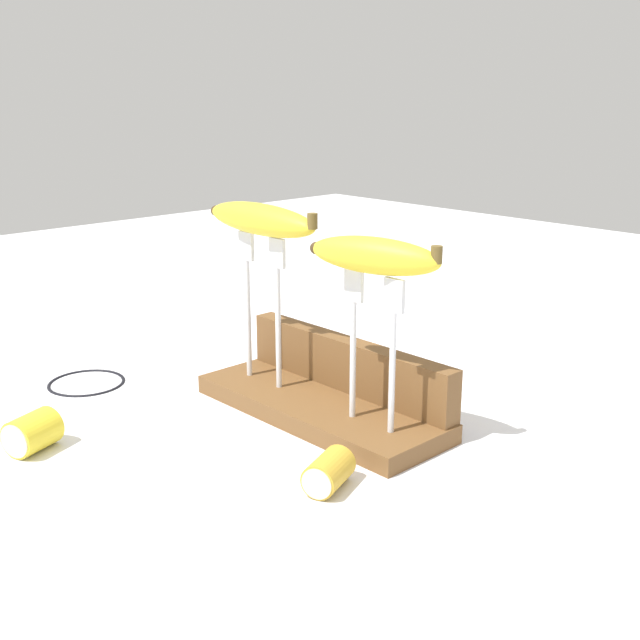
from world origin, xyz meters
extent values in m
plane|color=silver|center=(0.00, 0.00, 0.00)|extent=(3.00, 3.00, 0.00)
cube|color=brown|center=(0.00, 0.00, 0.01)|extent=(0.34, 0.12, 0.02)
cube|color=brown|center=(0.00, 0.05, 0.06)|extent=(0.33, 0.03, 0.06)
cylinder|color=silver|center=(-0.12, -0.01, 0.10)|extent=(0.01, 0.01, 0.15)
cube|color=silver|center=(-0.12, -0.01, 0.20)|extent=(0.03, 0.01, 0.04)
cylinder|color=silver|center=(-0.06, -0.01, 0.10)|extent=(0.01, 0.01, 0.15)
cube|color=silver|center=(-0.06, -0.01, 0.20)|extent=(0.03, 0.01, 0.04)
cylinder|color=silver|center=(0.07, -0.01, 0.09)|extent=(0.01, 0.01, 0.14)
cube|color=silver|center=(0.07, -0.01, 0.18)|extent=(0.03, 0.01, 0.04)
cylinder|color=silver|center=(0.12, -0.01, 0.09)|extent=(0.01, 0.01, 0.14)
cube|color=silver|center=(0.12, -0.01, 0.18)|extent=(0.03, 0.01, 0.04)
ellipsoid|color=yellow|center=(-0.09, -0.01, 0.23)|extent=(0.20, 0.05, 0.04)
cylinder|color=brown|center=(0.00, -0.01, 0.24)|extent=(0.01, 0.01, 0.02)
sphere|color=#3F2D19|center=(-0.19, -0.01, 0.23)|extent=(0.01, 0.01, 0.01)
ellipsoid|color=yellow|center=(0.09, -0.01, 0.22)|extent=(0.16, 0.08, 0.04)
cylinder|color=brown|center=(0.16, 0.01, 0.23)|extent=(0.01, 0.01, 0.02)
sphere|color=#3F2D19|center=(0.02, -0.03, 0.22)|extent=(0.01, 0.01, 0.01)
cylinder|color=silver|center=(0.42, -0.15, 0.00)|extent=(0.10, 0.11, 0.01)
cylinder|color=yellow|center=(-0.15, -0.30, 0.02)|extent=(0.06, 0.06, 0.04)
cylinder|color=beige|center=(-0.14, -0.32, 0.02)|extent=(0.04, 0.02, 0.04)
cylinder|color=gold|center=(0.14, -0.12, 0.02)|extent=(0.05, 0.06, 0.04)
cylinder|color=beige|center=(0.15, -0.15, 0.02)|extent=(0.03, 0.01, 0.03)
torus|color=black|center=(-0.30, -0.15, 0.00)|extent=(0.10, 0.10, 0.00)
camera|label=1|loc=(0.66, -0.62, 0.39)|focal=44.85mm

